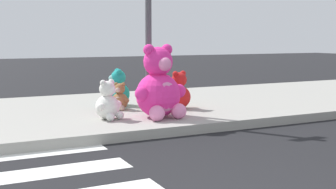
# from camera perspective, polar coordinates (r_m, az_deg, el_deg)

# --- Properties ---
(sidewalk) EXTENTS (28.00, 4.40, 0.15)m
(sidewalk) POSITION_cam_1_polar(r_m,az_deg,el_deg) (8.32, -11.01, -2.37)
(sidewalk) COLOR #9E9B93
(sidewalk) RESTS_ON ground_plane
(sign_pole) EXTENTS (0.56, 0.11, 3.20)m
(sign_pole) POSITION_cam_1_polar(r_m,az_deg,el_deg) (7.79, -2.52, 10.20)
(sign_pole) COLOR #4C4C51
(sign_pole) RESTS_ON sidewalk
(plush_pink_large) EXTENTS (0.92, 0.82, 1.20)m
(plush_pink_large) POSITION_cam_1_polar(r_m,az_deg,el_deg) (7.26, -1.13, 0.78)
(plush_pink_large) COLOR #F22D93
(plush_pink_large) RESTS_ON sidewalk
(plush_red) EXTENTS (0.52, 0.49, 0.70)m
(plush_red) POSITION_cam_1_polar(r_m,az_deg,el_deg) (8.23, 1.33, 0.15)
(plush_red) COLOR red
(plush_red) RESTS_ON sidewalk
(plush_white) EXTENTS (0.46, 0.46, 0.64)m
(plush_white) POSITION_cam_1_polar(r_m,az_deg,el_deg) (7.19, -7.62, -1.14)
(plush_white) COLOR white
(plush_white) RESTS_ON sidewalk
(plush_brown) EXTENTS (0.35, 0.36, 0.50)m
(plush_brown) POSITION_cam_1_polar(r_m,az_deg,el_deg) (8.14, -6.21, -0.54)
(plush_brown) COLOR olive
(plush_brown) RESTS_ON sidewalk
(plush_yellow) EXTENTS (0.44, 0.46, 0.62)m
(plush_yellow) POSITION_cam_1_polar(r_m,az_deg,el_deg) (8.65, -1.26, 0.29)
(plush_yellow) COLOR yellow
(plush_yellow) RESTS_ON sidewalk
(plush_teal) EXTENTS (0.49, 0.54, 0.71)m
(plush_teal) POSITION_cam_1_polar(r_m,az_deg,el_deg) (8.65, -6.49, 0.49)
(plush_teal) COLOR teal
(plush_teal) RESTS_ON sidewalk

